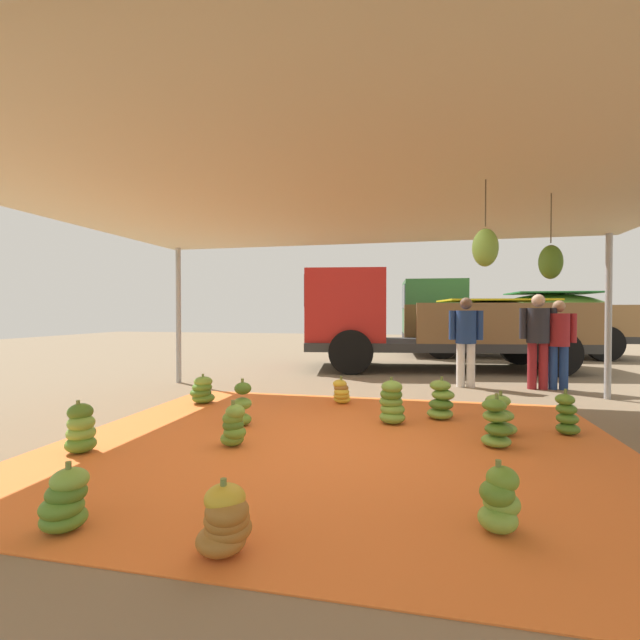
{
  "coord_description": "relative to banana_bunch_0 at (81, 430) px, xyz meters",
  "views": [
    {
      "loc": [
        0.83,
        -4.61,
        1.4
      ],
      "look_at": [
        -0.56,
        1.61,
        1.28
      ],
      "focal_mm": 24.84,
      "sensor_mm": 36.0,
      "label": 1
    }
  ],
  "objects": [
    {
      "name": "banana_bunch_6",
      "position": [
        1.4,
        0.51,
        -0.02
      ],
      "size": [
        0.37,
        0.35,
        0.48
      ],
      "color": "#60932D",
      "rests_on": "tarp_orange"
    },
    {
      "name": "banana_bunch_8",
      "position": [
        4.05,
        1.08,
        0.0
      ],
      "size": [
        0.42,
        0.42,
        0.55
      ],
      "color": "#75A83D",
      "rests_on": "tarp_orange"
    },
    {
      "name": "worker_0",
      "position": [
        5.72,
        4.95,
        0.7
      ],
      "size": [
        0.59,
        0.36,
        1.61
      ],
      "color": "navy",
      "rests_on": "ground"
    },
    {
      "name": "banana_bunch_12",
      "position": [
        1.07,
        -1.36,
        -0.04
      ],
      "size": [
        0.39,
        0.4,
        0.44
      ],
      "color": "#518428",
      "rests_on": "tarp_orange"
    },
    {
      "name": "banana_bunch_4",
      "position": [
        4.91,
        1.76,
        -0.01
      ],
      "size": [
        0.32,
        0.33,
        0.52
      ],
      "color": "#477523",
      "rests_on": "tarp_orange"
    },
    {
      "name": "banana_bunch_7",
      "position": [
        4.17,
        1.59,
        -0.02
      ],
      "size": [
        0.43,
        0.44,
        0.5
      ],
      "color": "#75A83D",
      "rests_on": "tarp_orange"
    },
    {
      "name": "cargo_truck_main",
      "position": [
        3.5,
        7.45,
        0.95
      ],
      "size": [
        6.83,
        3.35,
        2.4
      ],
      "color": "#2D2D2D",
      "rests_on": "ground"
    },
    {
      "name": "banana_bunch_0",
      "position": [
        0.0,
        0.0,
        0.0
      ],
      "size": [
        0.38,
        0.38,
        0.52
      ],
      "color": "#518428",
      "rests_on": "tarp_orange"
    },
    {
      "name": "tent_canopy",
      "position": [
        2.45,
        0.79,
        2.4
      ],
      "size": [
        8.0,
        7.0,
        2.72
      ],
      "color": "#9EA0A5",
      "rests_on": "ground"
    },
    {
      "name": "tarp_orange",
      "position": [
        2.43,
        0.88,
        -0.23
      ],
      "size": [
        5.9,
        5.09,
        0.01
      ],
      "primitive_type": "cube",
      "color": "orange",
      "rests_on": "ground"
    },
    {
      "name": "cargo_truck_far",
      "position": [
        5.93,
        11.19,
        1.02
      ],
      "size": [
        6.79,
        2.98,
        2.4
      ],
      "color": "#2D2D2D",
      "rests_on": "ground"
    },
    {
      "name": "worker_1",
      "position": [
        5.37,
        4.91,
        0.77
      ],
      "size": [
        0.63,
        0.39,
        1.72
      ],
      "color": "maroon",
      "rests_on": "ground"
    },
    {
      "name": "banana_bunch_11",
      "position": [
        1.15,
        1.33,
        0.01
      ],
      "size": [
        0.28,
        0.3,
        0.57
      ],
      "color": "#60932D",
      "rests_on": "tarp_orange"
    },
    {
      "name": "banana_bunch_3",
      "position": [
        2.18,
        -1.4,
        -0.04
      ],
      "size": [
        0.37,
        0.38,
        0.44
      ],
      "color": "#996628",
      "rests_on": "tarp_orange"
    },
    {
      "name": "ground_plane",
      "position": [
        2.43,
        3.88,
        -0.24
      ],
      "size": [
        40.0,
        40.0,
        0.0
      ],
      "primitive_type": "plane",
      "color": "#7F6B51"
    },
    {
      "name": "worker_2",
      "position": [
        4.12,
        4.87,
        0.74
      ],
      "size": [
        0.61,
        0.37,
        1.67
      ],
      "color": "silver",
      "rests_on": "ground"
    },
    {
      "name": "banana_bunch_1",
      "position": [
        3.77,
        -0.77,
        -0.03
      ],
      "size": [
        0.32,
        0.34,
        0.45
      ],
      "color": "#75A83D",
      "rests_on": "tarp_orange"
    },
    {
      "name": "banana_bunch_2",
      "position": [
        0.05,
        2.42,
        -0.03
      ],
      "size": [
        0.49,
        0.5,
        0.45
      ],
      "color": "#518428",
      "rests_on": "tarp_orange"
    },
    {
      "name": "banana_bunch_10",
      "position": [
        2.94,
        1.82,
        0.03
      ],
      "size": [
        0.45,
        0.46,
        0.58
      ],
      "color": "#6B9E38",
      "rests_on": "tarp_orange"
    },
    {
      "name": "banana_bunch_5",
      "position": [
        3.55,
        2.21,
        0.0
      ],
      "size": [
        0.47,
        0.46,
        0.55
      ],
      "color": "#75A83D",
      "rests_on": "tarp_orange"
    },
    {
      "name": "banana_bunch_9",
      "position": [
        2.12,
        2.85,
        -0.05
      ],
      "size": [
        0.35,
        0.37,
        0.42
      ],
      "color": "gold",
      "rests_on": "tarp_orange"
    }
  ]
}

